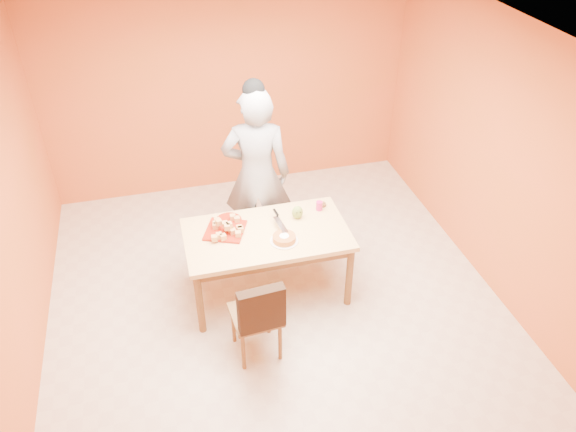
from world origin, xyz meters
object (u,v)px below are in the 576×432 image
object	(u,v)px
egg_ornament	(297,212)
checker_tin	(322,205)
dining_table	(267,240)
pastry_platter	(225,230)
sponge_cake	(284,238)
dining_chair	(256,314)
magenta_glass	(319,206)
person	(257,175)
red_dinner_plate	(229,220)

from	to	relation	value
egg_ornament	checker_tin	world-z (taller)	egg_ornament
dining_table	pastry_platter	bearing A→B (deg)	161.95
egg_ornament	sponge_cake	bearing A→B (deg)	-110.43
dining_chair	magenta_glass	distance (m)	1.40
egg_ornament	magenta_glass	size ratio (longest dim) A/B	1.45
person	red_dinner_plate	bearing A→B (deg)	59.75
egg_ornament	person	bearing A→B (deg)	131.28
pastry_platter	checker_tin	size ratio (longest dim) A/B	4.15
magenta_glass	pastry_platter	bearing A→B (deg)	-173.13
magenta_glass	dining_chair	bearing A→B (deg)	-131.11
sponge_cake	pastry_platter	bearing A→B (deg)	149.90
red_dinner_plate	dining_table	bearing A→B (deg)	-41.13
sponge_cake	egg_ornament	size ratio (longest dim) A/B	1.58
dining_chair	magenta_glass	bearing A→B (deg)	44.28
sponge_cake	checker_tin	bearing A→B (deg)	42.59
magenta_glass	checker_tin	distance (m)	0.09
person	magenta_glass	size ratio (longest dim) A/B	20.25
dining_chair	sponge_cake	distance (m)	0.80
egg_ornament	checker_tin	size ratio (longest dim) A/B	1.60
red_dinner_plate	egg_ornament	world-z (taller)	egg_ornament
dining_chair	person	world-z (taller)	person
sponge_cake	egg_ornament	world-z (taller)	egg_ornament
person	checker_tin	distance (m)	0.75
checker_tin	dining_table	bearing A→B (deg)	-154.77
checker_tin	person	bearing A→B (deg)	146.37
pastry_platter	dining_chair	bearing A→B (deg)	-83.40
dining_chair	magenta_glass	world-z (taller)	dining_chair
red_dinner_plate	checker_tin	xyz separation A→B (m)	(0.99, 0.03, 0.01)
dining_chair	person	xyz separation A→B (m)	(0.34, 1.49, 0.50)
egg_ornament	magenta_glass	bearing A→B (deg)	31.52
dining_table	dining_chair	size ratio (longest dim) A/B	1.72
sponge_cake	checker_tin	size ratio (longest dim) A/B	2.52
person	red_dinner_plate	size ratio (longest dim) A/B	7.47
dining_chair	egg_ornament	xyz separation A→B (m)	(0.64, 0.94, 0.35)
sponge_cake	magenta_glass	bearing A→B (deg)	41.24
dining_table	pastry_platter	size ratio (longest dim) A/B	4.37
red_dinner_plate	egg_ornament	xyz separation A→B (m)	(0.68, -0.12, 0.06)
red_dinner_plate	magenta_glass	world-z (taller)	magenta_glass
person	sponge_cake	xyz separation A→B (m)	(0.07, -0.89, -0.19)
checker_tin	red_dinner_plate	bearing A→B (deg)	-178.43
sponge_cake	magenta_glass	world-z (taller)	magenta_glass
pastry_platter	red_dinner_plate	size ratio (longest dim) A/B	1.39
egg_ornament	checker_tin	bearing A→B (deg)	39.36
dining_table	red_dinner_plate	xyz separation A→B (m)	(-0.33, 0.28, 0.10)
person	egg_ornament	world-z (taller)	person
pastry_platter	checker_tin	distance (m)	1.06
person	sponge_cake	bearing A→B (deg)	106.54
dining_table	pastry_platter	xyz separation A→B (m)	(-0.39, 0.13, 0.11)
red_dinner_plate	person	bearing A→B (deg)	47.82
dining_chair	red_dinner_plate	size ratio (longest dim) A/B	3.51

